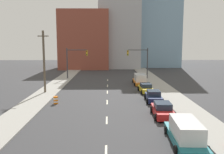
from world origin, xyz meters
name	(u,v)px	position (x,y,z in m)	size (l,w,h in m)	color
sidewalk_left	(68,76)	(-9.19, 48.42, 0.06)	(3.48, 96.84, 0.12)	#9E9B93
sidewalk_right	(148,75)	(9.19, 48.42, 0.06)	(3.48, 96.84, 0.12)	#9E9B93
lane_stripe_at_8m	(106,152)	(0.00, 8.32, 0.00)	(0.16, 2.40, 0.01)	beige
lane_stripe_at_16m	(107,120)	(0.00, 15.57, 0.00)	(0.16, 2.40, 0.01)	beige
lane_stripe_at_23m	(107,102)	(0.00, 23.06, 0.00)	(0.16, 2.40, 0.01)	beige
lane_stripe_at_30m	(107,92)	(0.00, 29.50, 0.00)	(0.16, 2.40, 0.01)	beige
lane_stripe_at_35m	(107,86)	(0.00, 35.20, 0.00)	(0.16, 2.40, 0.01)	beige
lane_stripe_at_42m	(108,80)	(0.00, 41.87, 0.00)	(0.16, 2.40, 0.01)	beige
building_brick_left	(85,40)	(-6.75, 67.87, 8.27)	(14.00, 16.00, 16.53)	brown
building_office_center	(118,24)	(3.35, 71.87, 13.37)	(12.00, 20.00, 26.75)	#A8A8AD
building_glass_right	(155,15)	(15.57, 75.87, 16.59)	(13.00, 20.00, 33.17)	#7A9EB7
traffic_signal_left	(73,59)	(-7.20, 43.73, 4.17)	(4.41, 0.35, 6.44)	#38383D
traffic_signal_right	(142,59)	(7.10, 43.73, 4.17)	(4.41, 0.35, 6.44)	#38383D
utility_pole_left_mid	(44,61)	(-9.44, 29.10, 4.78)	(1.60, 0.32, 9.31)	brown
traffic_barrel	(56,100)	(-6.39, 22.24, 0.47)	(0.56, 0.56, 0.95)	orange
box_truck_teal	(186,133)	(5.94, 9.65, 0.89)	(2.58, 6.47, 1.87)	#196B75
sedan_red	(163,110)	(5.76, 16.73, 0.68)	(2.21, 4.73, 1.49)	red
sedan_navy	(154,96)	(6.01, 23.34, 0.67)	(2.26, 4.53, 1.45)	#141E47
sedan_yellow	(146,88)	(5.89, 29.35, 0.63)	(2.16, 4.71, 1.37)	gold
box_truck_orange	(140,80)	(5.89, 36.46, 0.91)	(2.38, 6.16, 1.92)	orange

